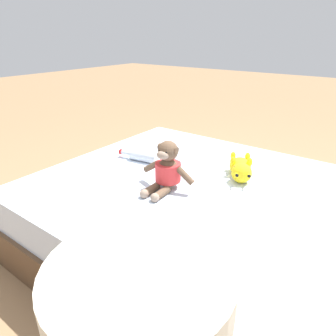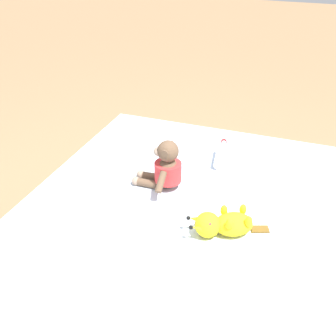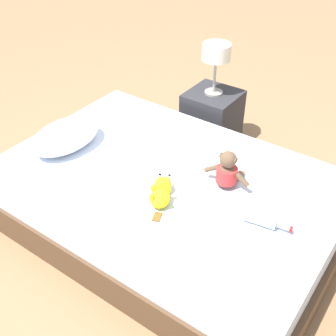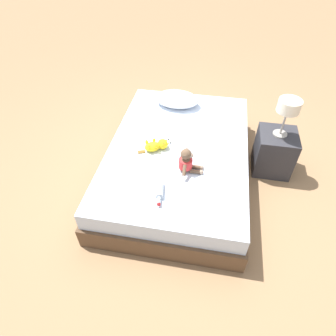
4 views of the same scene
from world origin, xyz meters
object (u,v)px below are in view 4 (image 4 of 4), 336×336
(pillow, at_px, (177,99))
(glass_bottle, at_px, (160,190))
(bedside_lamp, at_px, (289,108))
(nightstand, at_px, (274,152))
(bed, at_px, (178,160))
(plush_yellow_creature, at_px, (157,145))
(plush_monkey, at_px, (187,162))

(pillow, height_order, glass_bottle, pillow)
(bedside_lamp, bearing_deg, nightstand, 0.00)
(bed, height_order, plush_yellow_creature, plush_yellow_creature)
(bed, relative_size, glass_bottle, 8.00)
(bed, distance_m, pillow, 0.78)
(bed, distance_m, plush_yellow_creature, 0.33)
(bed, xyz_separation_m, plush_yellow_creature, (-0.20, -0.10, 0.25))
(nightstand, bearing_deg, pillow, 157.83)
(bed, relative_size, plush_yellow_creature, 6.57)
(plush_monkey, distance_m, glass_bottle, 0.37)
(bedside_lamp, bearing_deg, plush_yellow_creature, -162.78)
(bed, bearing_deg, pillow, 100.53)
(glass_bottle, height_order, bedside_lamp, bedside_lamp)
(glass_bottle, height_order, nightstand, same)
(bed, distance_m, nightstand, 1.01)
(plush_monkey, relative_size, bedside_lamp, 0.74)
(plush_yellow_creature, bearing_deg, bedside_lamp, 17.22)
(bed, xyz_separation_m, bedside_lamp, (0.97, 0.27, 0.57))
(bed, height_order, glass_bottle, glass_bottle)
(plush_yellow_creature, xyz_separation_m, nightstand, (1.17, 0.36, -0.21))
(plush_yellow_creature, relative_size, bedside_lamp, 0.81)
(plush_monkey, relative_size, plush_yellow_creature, 0.92)
(plush_monkey, distance_m, bedside_lamp, 1.08)
(pillow, bearing_deg, plush_yellow_creature, -94.68)
(plush_yellow_creature, bearing_deg, pillow, 85.32)
(bed, bearing_deg, nightstand, 15.28)
(glass_bottle, bearing_deg, plush_yellow_creature, 104.13)
(glass_bottle, distance_m, bedside_lamp, 1.42)
(plush_monkey, height_order, nightstand, plush_monkey)
(bed, xyz_separation_m, glass_bottle, (-0.06, -0.64, 0.23))
(bed, bearing_deg, glass_bottle, -95.66)
(plush_monkey, distance_m, plush_yellow_creature, 0.40)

